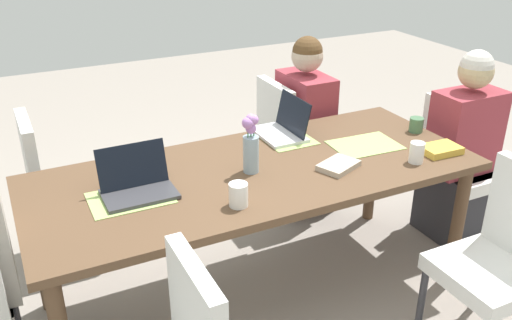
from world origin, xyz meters
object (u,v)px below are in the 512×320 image
Objects in this scene: dining_table at (256,183)px; coffee_mug_near_left at (417,153)px; person_near_left_far at (304,136)px; chair_near_right_near at (57,182)px; coffee_mug_centre_left at (238,195)px; person_head_left_left_mid at (462,158)px; laptop_near_left_far at (283,128)px; laptop_head_right_left_near at (137,185)px; chair_near_left_far at (290,139)px; chair_head_left_left_mid at (459,156)px; coffee_mug_near_right at (416,125)px; flower_vase at (251,144)px; book_red_cover at (338,166)px; chair_far_right_far at (504,253)px; book_blue_cover at (441,149)px.

dining_table is 0.82m from coffee_mug_near_left.
person_near_left_far reaches higher than chair_near_right_near.
coffee_mug_centre_left is at bearing 46.92° from person_near_left_far.
person_head_left_left_mid reaches higher than laptop_near_left_far.
chair_near_left_far is at bearing -148.02° from laptop_head_right_left_near.
coffee_mug_near_left is (-1.62, 1.10, 0.31)m from chair_near_right_near.
laptop_near_left_far is (-1.19, 0.50, 0.30)m from chair_near_right_near.
dining_table is at bearing -0.19° from person_head_left_left_mid.
chair_near_left_far is (0.82, -0.71, 0.00)m from chair_head_left_left_mid.
chair_near_left_far is 0.89m from coffee_mug_near_right.
dining_table is 20.73× the size of coffee_mug_near_left.
flower_vase is 2.80× the size of coffee_mug_centre_left.
chair_near_right_near is 4.50× the size of book_red_cover.
person_near_left_far reaches higher than flower_vase.
person_head_left_left_mid is at bearing 166.77° from book_red_cover.
chair_head_left_left_mid reaches higher than book_red_cover.
dining_table is 2.47× the size of chair_near_left_far.
chair_far_right_far is 10.84× the size of coffee_mug_near_right.
chair_near_left_far is 1.41m from coffee_mug_centre_left.
chair_head_left_left_mid is at bearing 139.23° from chair_near_left_far.
book_blue_cover is at bearing 170.28° from laptop_head_right_left_near.
chair_near_right_near is 8.48× the size of coffee_mug_centre_left.
chair_near_left_far is at bearing -62.09° from coffee_mug_near_right.
chair_near_left_far is 1.50m from chair_near_right_near.
book_red_cover is at bearing -5.73° from book_blue_cover.
chair_far_right_far is (-0.22, 1.59, 0.00)m from chair_near_left_far.
book_red_cover is (0.66, 0.20, -0.03)m from coffee_mug_near_right.
laptop_near_left_far is at bearing -54.42° from coffee_mug_near_left.
coffee_mug_near_left is 1.01× the size of coffee_mug_centre_left.
laptop_head_right_left_near is at bearing -39.35° from coffee_mug_centre_left.
dining_table is at bearing 2.75° from chair_head_left_left_mid.
person_near_left_far is 5.97× the size of book_red_cover.
person_near_left_far is 1.58m from chair_near_right_near.
book_blue_cover is at bearing 106.96° from chair_near_left_far.
chair_far_right_far is 3.03× the size of flower_vase.
coffee_mug_centre_left is at bearing 14.20° from coffee_mug_near_right.
book_red_cover is at bearing -52.44° from chair_far_right_far.
flower_vase reaches higher than chair_far_right_far.
person_head_left_left_mid is 1.67m from coffee_mug_centre_left.
chair_far_right_far is at bearing 138.26° from flower_vase.
flower_vase is 1.49× the size of book_blue_cover.
person_head_left_left_mid is at bearing 51.24° from chair_head_left_left_mid.
book_red_cover is (-1.23, 0.99, 0.27)m from chair_near_right_near.
dining_table is at bearing 45.19° from person_near_left_far.
chair_head_left_left_mid reaches higher than coffee_mug_near_left.
book_blue_cover is (-1.54, 0.26, -0.03)m from laptop_head_right_left_near.
book_blue_cover is (-1.18, -0.03, -0.03)m from coffee_mug_centre_left.
laptop_head_right_left_near is 3.02× the size of coffee_mug_centre_left.
dining_table is 1.02m from person_near_left_far.
book_blue_cover reaches higher than dining_table.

